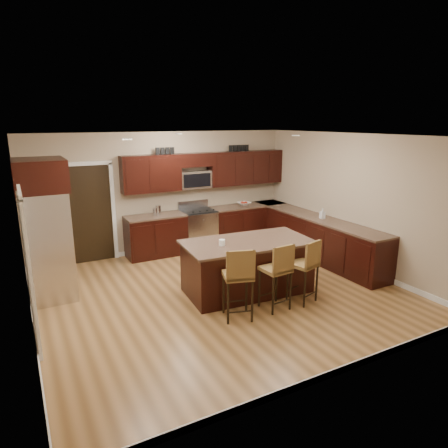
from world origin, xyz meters
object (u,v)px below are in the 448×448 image
stool_left (239,276)px  stool_right (306,264)px  stool_mid (278,269)px  range (198,229)px  island (247,268)px  refrigerator (46,229)px

stool_left → stool_right: (1.28, 0.00, -0.04)m
stool_mid → stool_right: size_ratio=1.02×
stool_mid → stool_right: (0.56, 0.00, -0.01)m
stool_mid → stool_right: 0.56m
stool_left → stool_mid: 0.71m
range → stool_left: 3.57m
island → stool_mid: size_ratio=2.09×
island → stool_right: stool_right is taller
island → stool_right: size_ratio=2.13×
stool_right → stool_left: bearing=163.9°
stool_left → refrigerator: 3.31m
range → stool_left: (-0.90, -3.45, 0.24)m
refrigerator → island: bearing=-24.4°
island → stool_mid: stool_mid is taller
stool_mid → refrigerator: bearing=140.4°
refrigerator → stool_right: bearing=-31.3°
stool_left → island: bearing=69.2°
stool_left → stool_right: stool_left is taller
island → stool_mid: bearing=-82.2°
island → stool_right: (0.61, -0.84, 0.24)m
island → refrigerator: refrigerator is taller
stool_mid → stool_right: stool_mid is taller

